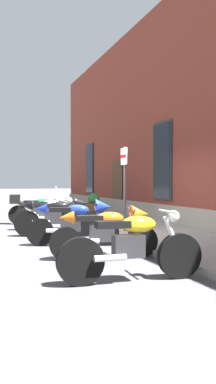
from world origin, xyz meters
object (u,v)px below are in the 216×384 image
object	(u,v)px
parking_sign	(124,176)
barrel_planter	(94,209)
motorcycle_green_touring	(36,208)
motorcycle_black_sport	(58,215)
motorcycle_grey_naked	(49,213)
motorcycle_orange_sport	(109,229)
motorcycle_blue_sport	(77,220)
motorcycle_yellow_naked	(133,247)

from	to	relation	value
parking_sign	barrel_planter	xyz separation A→B (m)	(-2.87, 0.11, -1.06)
motorcycle_green_touring	motorcycle_black_sport	bearing A→B (deg)	0.65
motorcycle_black_sport	barrel_planter	size ratio (longest dim) A/B	2.24
motorcycle_grey_naked	parking_sign	distance (m)	2.85
parking_sign	barrel_planter	bearing A→B (deg)	177.83
motorcycle_grey_naked	barrel_planter	bearing A→B (deg)	114.38
motorcycle_green_touring	parking_sign	distance (m)	4.13
motorcycle_orange_sport	parking_sign	distance (m)	3.12
motorcycle_blue_sport	motorcycle_green_touring	bearing A→B (deg)	-178.81
motorcycle_orange_sport	parking_sign	xyz separation A→B (m)	(-2.59, 1.41, 1.02)
motorcycle_black_sport	motorcycle_orange_sport	world-z (taller)	motorcycle_black_sport
parking_sign	barrel_planter	world-z (taller)	parking_sign
motorcycle_grey_naked	parking_sign	xyz separation A→B (m)	(2.12, 1.56, 1.10)
motorcycle_grey_naked	motorcycle_blue_sport	distance (m)	3.14
motorcycle_grey_naked	motorcycle_orange_sport	distance (m)	4.70
motorcycle_green_touring	motorcycle_blue_sport	bearing A→B (deg)	1.19
barrel_planter	motorcycle_black_sport	bearing A→B (deg)	-36.79
motorcycle_grey_naked	motorcycle_green_touring	bearing A→B (deg)	-175.28
motorcycle_orange_sport	motorcycle_black_sport	bearing A→B (deg)	-175.60
motorcycle_green_touring	motorcycle_yellow_naked	xyz separation A→B (m)	(7.87, 0.01, -0.04)
motorcycle_orange_sport	motorcycle_green_touring	bearing A→B (deg)	-177.47
motorcycle_yellow_naked	motorcycle_grey_naked	bearing A→B (deg)	178.99
motorcycle_grey_naked	motorcycle_yellow_naked	xyz separation A→B (m)	(6.37, -0.11, 0.02)
motorcycle_green_touring	barrel_planter	world-z (taller)	motorcycle_green_touring
motorcycle_blue_sport	parking_sign	size ratio (longest dim) A/B	0.90
motorcycle_green_touring	motorcycle_yellow_naked	size ratio (longest dim) A/B	0.94
motorcycle_orange_sport	barrel_planter	world-z (taller)	barrel_planter
motorcycle_blue_sport	motorcycle_orange_sport	bearing A→B (deg)	6.52
motorcycle_yellow_naked	parking_sign	size ratio (longest dim) A/B	0.98
motorcycle_black_sport	motorcycle_yellow_naked	bearing A→B (deg)	-0.27
motorcycle_green_touring	parking_sign	bearing A→B (deg)	24.90
motorcycle_blue_sport	parking_sign	world-z (taller)	parking_sign
motorcycle_blue_sport	motorcycle_yellow_naked	xyz separation A→B (m)	(3.23, -0.08, -0.07)
motorcycle_yellow_naked	barrel_planter	world-z (taller)	barrel_planter
motorcycle_blue_sport	parking_sign	distance (m)	2.14
barrel_planter	motorcycle_yellow_naked	bearing A→B (deg)	-14.02
motorcycle_grey_naked	motorcycle_black_sport	bearing A→B (deg)	-3.20
parking_sign	motorcycle_black_sport	bearing A→B (deg)	-107.63
barrel_planter	motorcycle_green_touring	bearing A→B (deg)	-112.82
motorcycle_orange_sport	parking_sign	bearing A→B (deg)	151.44
parking_sign	barrel_planter	distance (m)	3.06
motorcycle_black_sport	motorcycle_orange_sport	xyz separation A→B (m)	(3.11, 0.24, -0.02)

